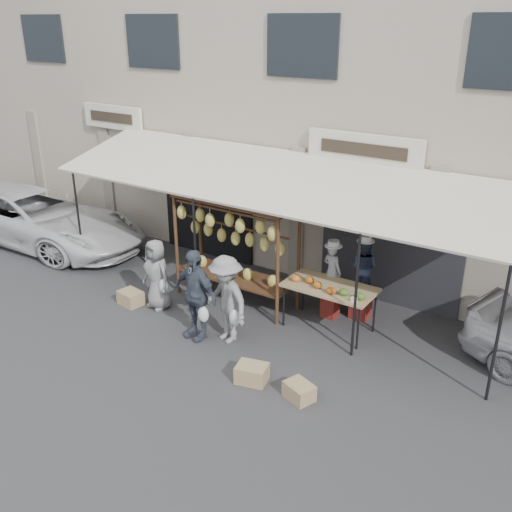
{
  "coord_description": "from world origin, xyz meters",
  "views": [
    {
      "loc": [
        5.9,
        -6.96,
        5.52
      ],
      "look_at": [
        0.3,
        1.4,
        1.3
      ],
      "focal_mm": 40.0,
      "sensor_mm": 36.0,
      "label": 1
    }
  ],
  "objects_px": {
    "produce_table": "(329,288)",
    "crate_near_b": "(299,391)",
    "van": "(27,203)",
    "vendor_right": "(364,267)",
    "customer_left": "(157,274)",
    "banana_rack": "(234,231)",
    "crate_far": "(131,298)",
    "customer_right": "(226,299)",
    "crate_near_a": "(252,373)",
    "vendor_left": "(332,271)",
    "customer_mid": "(195,294)"
  },
  "relations": [
    {
      "from": "produce_table",
      "to": "van",
      "type": "xyz_separation_m",
      "value": [
        -8.82,
        -0.1,
        0.14
      ]
    },
    {
      "from": "vendor_left",
      "to": "banana_rack",
      "type": "bearing_deg",
      "value": 28.09
    },
    {
      "from": "crate_far",
      "to": "banana_rack",
      "type": "bearing_deg",
      "value": 37.74
    },
    {
      "from": "customer_left",
      "to": "crate_far",
      "type": "height_order",
      "value": "customer_left"
    },
    {
      "from": "produce_table",
      "to": "customer_right",
      "type": "relative_size",
      "value": 1.02
    },
    {
      "from": "banana_rack",
      "to": "van",
      "type": "height_order",
      "value": "banana_rack"
    },
    {
      "from": "vendor_right",
      "to": "customer_left",
      "type": "distance_m",
      "value": 4.11
    },
    {
      "from": "vendor_right",
      "to": "crate_far",
      "type": "distance_m",
      "value": 4.8
    },
    {
      "from": "crate_far",
      "to": "van",
      "type": "xyz_separation_m",
      "value": [
        -4.95,
        1.24,
        0.86
      ]
    },
    {
      "from": "customer_right",
      "to": "vendor_right",
      "type": "bearing_deg",
      "value": 69.72
    },
    {
      "from": "customer_left",
      "to": "customer_mid",
      "type": "relative_size",
      "value": 0.84
    },
    {
      "from": "customer_right",
      "to": "crate_far",
      "type": "distance_m",
      "value": 2.6
    },
    {
      "from": "crate_near_a",
      "to": "crate_far",
      "type": "height_order",
      "value": "crate_near_a"
    },
    {
      "from": "customer_mid",
      "to": "crate_far",
      "type": "distance_m",
      "value": 2.1
    },
    {
      "from": "banana_rack",
      "to": "crate_near_a",
      "type": "distance_m",
      "value": 3.23
    },
    {
      "from": "van",
      "to": "banana_rack",
      "type": "bearing_deg",
      "value": -91.75
    },
    {
      "from": "vendor_right",
      "to": "crate_near_b",
      "type": "relative_size",
      "value": 2.57
    },
    {
      "from": "vendor_left",
      "to": "customer_right",
      "type": "height_order",
      "value": "customer_right"
    },
    {
      "from": "customer_mid",
      "to": "customer_left",
      "type": "bearing_deg",
      "value": 167.52
    },
    {
      "from": "produce_table",
      "to": "crate_near_b",
      "type": "xyz_separation_m",
      "value": [
        0.63,
        -2.17,
        -0.74
      ]
    },
    {
      "from": "vendor_left",
      "to": "vendor_right",
      "type": "relative_size",
      "value": 0.97
    },
    {
      "from": "customer_right",
      "to": "crate_near_b",
      "type": "distance_m",
      "value": 2.26
    },
    {
      "from": "crate_near_b",
      "to": "van",
      "type": "bearing_deg",
      "value": 167.66
    },
    {
      "from": "produce_table",
      "to": "customer_mid",
      "type": "xyz_separation_m",
      "value": [
        -1.91,
        -1.58,
        0.0
      ]
    },
    {
      "from": "banana_rack",
      "to": "customer_right",
      "type": "distance_m",
      "value": 1.73
    },
    {
      "from": "banana_rack",
      "to": "crate_near_b",
      "type": "distance_m",
      "value": 3.8
    },
    {
      "from": "van",
      "to": "crate_far",
      "type": "bearing_deg",
      "value": -106.58
    },
    {
      "from": "banana_rack",
      "to": "crate_near_a",
      "type": "bearing_deg",
      "value": -48.83
    },
    {
      "from": "crate_near_a",
      "to": "crate_near_b",
      "type": "xyz_separation_m",
      "value": [
        0.87,
        0.03,
        -0.01
      ]
    },
    {
      "from": "produce_table",
      "to": "crate_far",
      "type": "relative_size",
      "value": 3.5
    },
    {
      "from": "crate_far",
      "to": "van",
      "type": "distance_m",
      "value": 5.18
    },
    {
      "from": "customer_left",
      "to": "crate_near_a",
      "type": "distance_m",
      "value": 3.3
    },
    {
      "from": "produce_table",
      "to": "crate_far",
      "type": "height_order",
      "value": "produce_table"
    },
    {
      "from": "vendor_left",
      "to": "crate_far",
      "type": "height_order",
      "value": "vendor_left"
    },
    {
      "from": "crate_far",
      "to": "vendor_right",
      "type": "bearing_deg",
      "value": 27.22
    },
    {
      "from": "vendor_right",
      "to": "van",
      "type": "height_order",
      "value": "van"
    },
    {
      "from": "customer_right",
      "to": "van",
      "type": "height_order",
      "value": "van"
    },
    {
      "from": "vendor_left",
      "to": "van",
      "type": "height_order",
      "value": "van"
    },
    {
      "from": "vendor_left",
      "to": "crate_near_a",
      "type": "distance_m",
      "value": 2.83
    },
    {
      "from": "vendor_left",
      "to": "customer_mid",
      "type": "relative_size",
      "value": 0.64
    },
    {
      "from": "customer_left",
      "to": "crate_near_b",
      "type": "height_order",
      "value": "customer_left"
    },
    {
      "from": "vendor_right",
      "to": "crate_far",
      "type": "height_order",
      "value": "vendor_right"
    },
    {
      "from": "crate_near_a",
      "to": "crate_near_b",
      "type": "height_order",
      "value": "crate_near_a"
    },
    {
      "from": "customer_left",
      "to": "van",
      "type": "height_order",
      "value": "van"
    },
    {
      "from": "customer_right",
      "to": "crate_near_b",
      "type": "xyz_separation_m",
      "value": [
        2.0,
        -0.8,
        -0.7
      ]
    },
    {
      "from": "crate_far",
      "to": "produce_table",
      "type": "bearing_deg",
      "value": 19.11
    },
    {
      "from": "customer_mid",
      "to": "van",
      "type": "bearing_deg",
      "value": 174.17
    },
    {
      "from": "banana_rack",
      "to": "van",
      "type": "bearing_deg",
      "value": -179.25
    },
    {
      "from": "customer_left",
      "to": "customer_mid",
      "type": "bearing_deg",
      "value": -7.8
    },
    {
      "from": "produce_table",
      "to": "customer_mid",
      "type": "bearing_deg",
      "value": -140.46
    }
  ]
}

